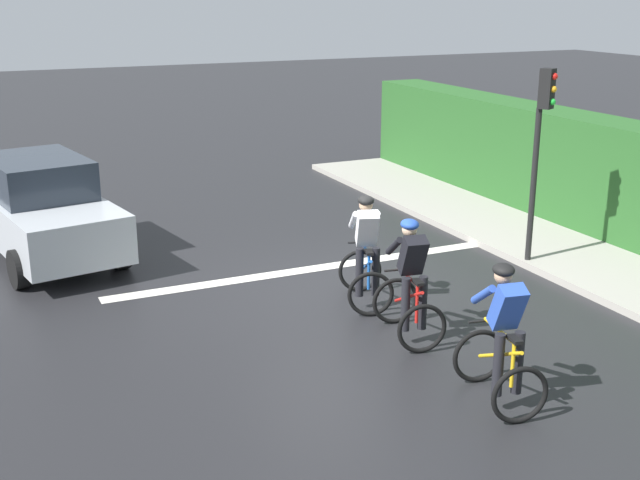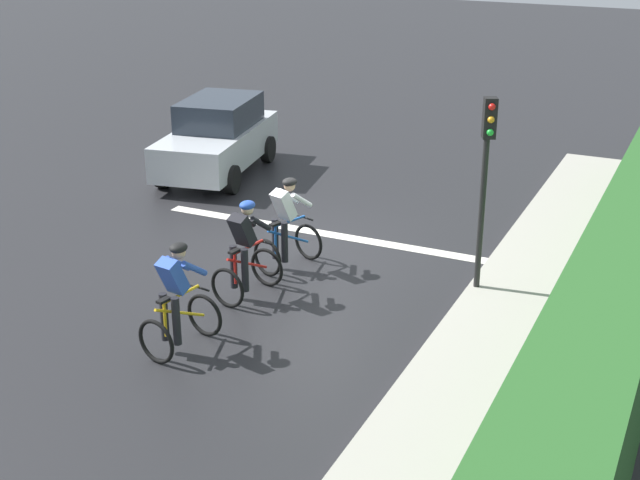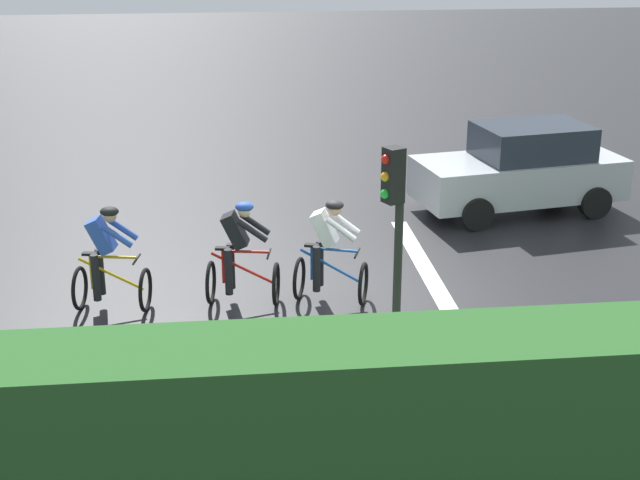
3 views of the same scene
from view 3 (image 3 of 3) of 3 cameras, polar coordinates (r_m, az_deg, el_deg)
ground_plane at (r=14.81m, az=3.44°, el=-3.44°), size 80.00×80.00×0.00m
sidewalk_kerb at (r=10.45m, az=-3.34°, el=-14.00°), size 2.80×20.76×0.12m
hedge_wall at (r=8.87m, az=-3.05°, el=-12.77°), size 1.10×20.76×2.20m
road_marking_stop_line at (r=15.01m, az=7.35°, el=-3.23°), size 7.00×0.30×0.01m
cyclist_lead at (r=14.36m, az=-12.92°, el=-1.28°), size 0.86×1.18×1.66m
cyclist_second at (r=14.26m, az=-4.94°, el=-0.97°), size 0.86×1.18×1.66m
cyclist_mid at (r=14.30m, az=0.53°, el=-0.83°), size 0.99×1.24×1.66m
car_silver at (r=18.99m, az=12.29°, el=4.29°), size 2.41×4.33×1.76m
traffic_light_near_crossing at (r=10.73m, az=4.59°, el=-0.07°), size 0.27×0.29×3.34m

